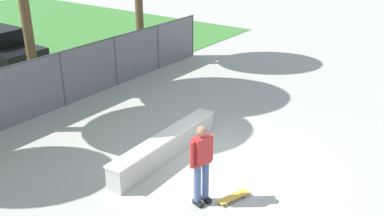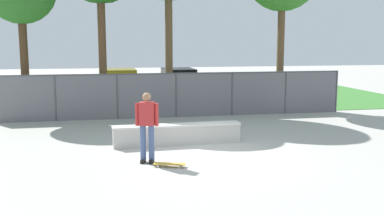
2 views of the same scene
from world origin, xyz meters
TOP-DOWN VIEW (x-y plane):
  - ground_plane at (0.00, 0.00)m, footprint 80.00×80.00m
  - grass_strip at (0.00, 16.48)m, footprint 26.29×20.00m
  - concrete_ledge at (-0.73, 1.36)m, footprint 3.92×0.61m
  - skateboarder at (-1.81, -0.49)m, footprint 0.58×0.35m
  - skateboard at (-1.31, -1.01)m, footprint 0.82×0.45m
  - chainlink_fence at (0.00, 6.18)m, footprint 14.36×0.07m
  - car_yellow at (-2.08, 11.60)m, footprint 2.06×4.22m
  - car_black at (0.98, 11.47)m, footprint 2.06×4.22m

SIDE VIEW (x-z plane):
  - ground_plane at x=0.00m, z-range 0.00..0.00m
  - grass_strip at x=0.00m, z-range 0.00..0.02m
  - skateboard at x=-1.31m, z-range 0.03..0.12m
  - concrete_ledge at x=-0.73m, z-range 0.00..0.63m
  - car_yellow at x=-2.08m, z-range 0.01..1.67m
  - car_black at x=0.98m, z-range 0.01..1.67m
  - chainlink_fence at x=0.00m, z-range 0.08..1.90m
  - skateboarder at x=-1.81m, z-range 0.10..1.92m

